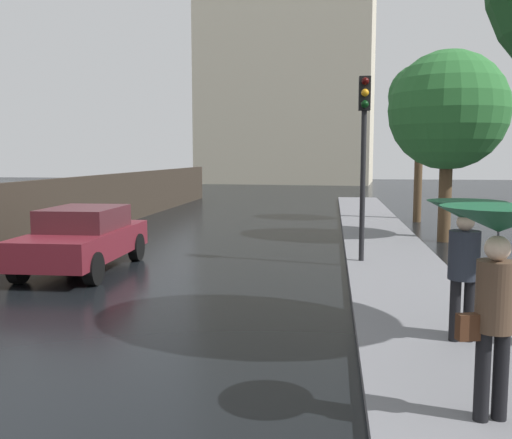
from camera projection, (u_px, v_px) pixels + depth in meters
The scene contains 7 objects.
car_maroon_near_kerb at pixel (83, 238), 12.70m from camera, with size 1.86×4.13×1.42m.
pedestrian_with_umbrella_near at pixel (465, 231), 7.34m from camera, with size 0.99×0.99×1.85m.
pedestrian_with_umbrella_far at pixel (497, 252), 5.08m from camera, with size 1.02×1.02×1.98m.
traffic_light at pixel (364, 134), 12.90m from camera, with size 0.26×0.39×4.19m.
street_tree_near at pixel (421, 98), 21.67m from camera, with size 2.44×2.44×6.04m.
street_tree_mid at pixel (448, 111), 16.66m from camera, with size 3.48×3.48×5.63m.
distant_tower at pixel (289, 17), 53.40m from camera, with size 16.69×11.63×31.11m.
Camera 1 is at (3.64, -3.85, 2.56)m, focal length 40.00 mm.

